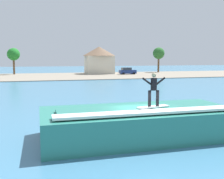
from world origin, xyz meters
name	(u,v)px	position (x,y,z in m)	size (l,w,h in m)	color
ground_plane	(140,140)	(0.00, 0.00, 0.00)	(260.00, 260.00, 0.00)	teal
wave_crest	(140,122)	(0.17, 0.47, 0.81)	(10.38, 4.55, 1.71)	#2A7B6D
surfboard	(153,107)	(0.66, -0.16, 1.74)	(1.83, 0.78, 0.06)	white
surfer	(154,88)	(0.66, -0.18, 2.74)	(1.27, 0.32, 1.73)	black
shoreline_bank	(60,76)	(0.00, 51.04, 0.07)	(120.00, 25.53, 0.13)	gray
car_far_shore	(127,71)	(17.19, 52.62, 0.95)	(4.33, 2.10, 1.86)	navy
house_gabled_white	(99,59)	(10.87, 57.46, 4.14)	(8.74, 8.74, 7.31)	beige
tree_tall_bare	(13,55)	(-10.87, 59.78, 5.14)	(3.16, 3.16, 6.82)	brown
tree_short_bushy	(159,54)	(29.25, 59.64, 5.58)	(3.39, 3.39, 7.39)	brown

